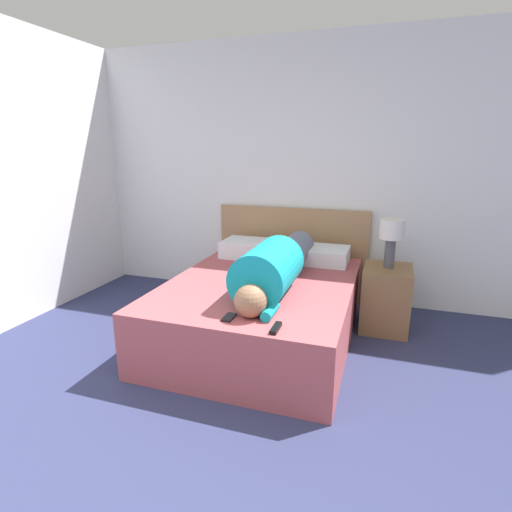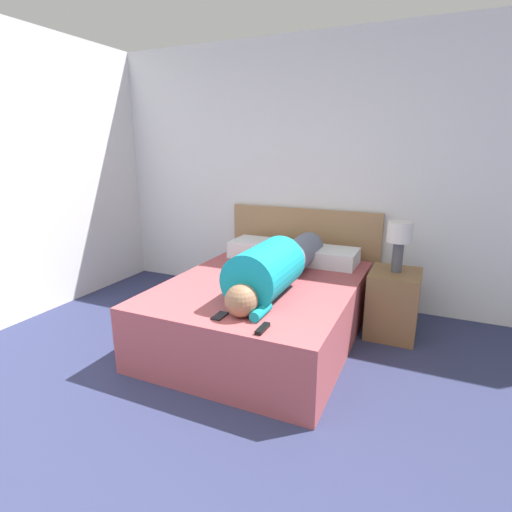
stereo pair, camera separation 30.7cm
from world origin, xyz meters
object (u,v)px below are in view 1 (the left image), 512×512
Objects in this scene: bed at (261,309)px; nightstand at (386,298)px; person_lying at (276,266)px; pillow_near_headboard at (252,249)px; pillow_second at (319,255)px; tv_remote at (276,328)px; cell_phone at (229,317)px; table_lamp at (391,234)px.

bed is 1.10m from nightstand.
person_lying reaches higher than pillow_near_headboard.
person_lying is 2.99× the size of pillow_second.
nightstand is at bearing 64.98° from tv_remote.
pillow_second is 1.51m from cell_phone.
pillow_second is at bearing 63.14° from bed.
nightstand is 1.00× the size of pillow_near_headboard.
pillow_second is 4.12× the size of cell_phone.
cell_phone is at bearing 168.15° from tv_remote.
tv_remote is at bearing -66.94° from bed.
nightstand is at bearing 53.01° from cell_phone.
person_lying is 0.71m from cell_phone.
nightstand is 1.10m from person_lying.
nightstand is at bearing -17.40° from pillow_second.
cell_phone is (-0.96, -1.27, -0.35)m from table_lamp.
nightstand is 1.61m from cell_phone.
nightstand is 1.05× the size of pillow_second.
cell_phone is (0.35, -1.47, -0.07)m from pillow_near_headboard.
pillow_second reaches higher than cell_phone.
tv_remote is at bearing -11.85° from cell_phone.
pillow_near_headboard is at bearing 120.94° from person_lying.
table_lamp reaches higher than person_lying.
table_lamp is at bearing 53.01° from cell_phone.
person_lying is 0.83m from pillow_second.
nightstand is (0.98, 0.51, 0.03)m from bed.
table_lamp reaches higher than pillow_near_headboard.
table_lamp is at bearing 64.98° from tv_remote.
person_lying is at bearing 79.53° from cell_phone.
person_lying is 10.68× the size of tv_remote.
person_lying is at bearing 105.54° from tv_remote.
pillow_second is (0.68, 0.00, -0.01)m from pillow_near_headboard.
pillow_near_headboard reaches higher than nightstand.
pillow_near_headboard reaches higher than cell_phone.
pillow_near_headboard is (-1.31, 0.20, -0.27)m from table_lamp.
pillow_second is at bearing 162.60° from nightstand.
pillow_near_headboard is at bearing 180.00° from pillow_second.
table_lamp is (0.98, 0.51, 0.60)m from bed.
person_lying is at bearing -144.39° from table_lamp.
tv_remote is (0.00, -1.54, -0.06)m from pillow_second.
pillow_second is at bearing 0.00° from pillow_near_headboard.
table_lamp reaches higher than cell_phone.
table_lamp is 0.79× the size of pillow_second.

